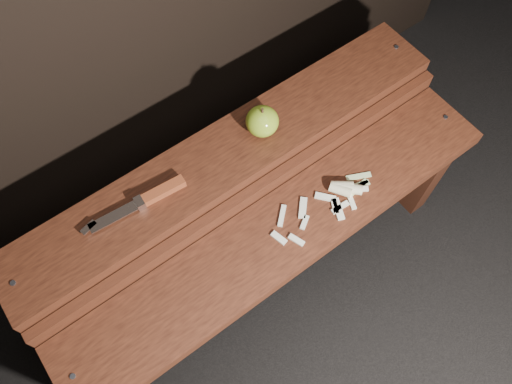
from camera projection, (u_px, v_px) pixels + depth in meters
ground at (267, 271)px, 1.59m from camera, size 60.00×60.00×0.00m
bench_front_tier at (285, 244)px, 1.25m from camera, size 1.20×0.20×0.42m
bench_rear_tier at (232, 169)px, 1.29m from camera, size 1.20×0.21×0.50m
apple at (262, 121)px, 1.21m from camera, size 0.08×0.08×0.09m
knife at (151, 197)px, 1.14m from camera, size 0.26×0.05×0.02m
apple_scraps at (339, 194)px, 1.24m from camera, size 0.31×0.12×0.03m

